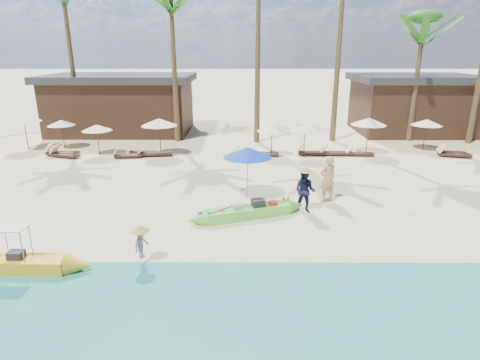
{
  "coord_description": "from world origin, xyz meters",
  "views": [
    {
      "loc": [
        1.15,
        -13.16,
        6.11
      ],
      "look_at": [
        1.07,
        2.0,
        1.14
      ],
      "focal_mm": 30.0,
      "sensor_mm": 36.0,
      "label": 1
    }
  ],
  "objects_px": {
    "green_canoe": "(248,212)",
    "blue_umbrella": "(248,152)",
    "yellow_canoe": "(11,263)",
    "tourist": "(328,179)"
  },
  "relations": [
    {
      "from": "green_canoe",
      "to": "yellow_canoe",
      "type": "relative_size",
      "value": 0.97
    },
    {
      "from": "green_canoe",
      "to": "tourist",
      "type": "bearing_deg",
      "value": 7.04
    },
    {
      "from": "yellow_canoe",
      "to": "tourist",
      "type": "height_order",
      "value": "tourist"
    },
    {
      "from": "green_canoe",
      "to": "yellow_canoe",
      "type": "distance_m",
      "value": 7.93
    },
    {
      "from": "yellow_canoe",
      "to": "tourist",
      "type": "relative_size",
      "value": 2.66
    },
    {
      "from": "yellow_canoe",
      "to": "blue_umbrella",
      "type": "height_order",
      "value": "blue_umbrella"
    },
    {
      "from": "green_canoe",
      "to": "blue_umbrella",
      "type": "relative_size",
      "value": 2.27
    },
    {
      "from": "green_canoe",
      "to": "yellow_canoe",
      "type": "xyz_separation_m",
      "value": [
        -6.9,
        -3.9,
        -0.0
      ]
    },
    {
      "from": "green_canoe",
      "to": "yellow_canoe",
      "type": "height_order",
      "value": "yellow_canoe"
    },
    {
      "from": "yellow_canoe",
      "to": "tourist",
      "type": "xyz_separation_m",
      "value": [
        10.22,
        5.57,
        0.76
      ]
    }
  ]
}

